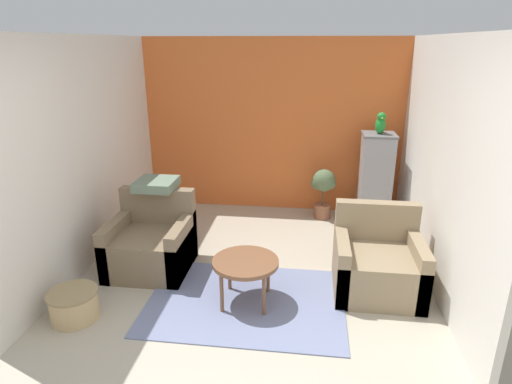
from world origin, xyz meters
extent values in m
plane|color=#B2A893|center=(0.00, 0.00, 0.00)|extent=(20.00, 20.00, 0.00)
cube|color=orange|center=(0.00, 3.60, 1.23)|extent=(3.81, 0.06, 2.47)
cube|color=silver|center=(-1.87, 1.78, 1.23)|extent=(0.06, 3.57, 2.47)
cube|color=silver|center=(1.87, 1.78, 1.23)|extent=(0.06, 3.57, 2.47)
cube|color=slate|center=(0.00, 1.01, 0.01)|extent=(1.89, 1.36, 0.01)
cylinder|color=brown|center=(0.00, 1.01, 0.43)|extent=(0.63, 0.63, 0.04)
cylinder|color=brown|center=(-0.19, 0.81, 0.21)|extent=(0.04, 0.04, 0.41)
cylinder|color=brown|center=(0.20, 0.81, 0.21)|extent=(0.04, 0.04, 0.41)
cylinder|color=brown|center=(-0.19, 1.20, 0.21)|extent=(0.04, 0.04, 0.41)
cylinder|color=brown|center=(0.20, 1.20, 0.21)|extent=(0.04, 0.04, 0.41)
cube|color=#7A664C|center=(-1.13, 1.50, 0.22)|extent=(0.85, 0.80, 0.44)
cube|color=#7A664C|center=(-1.13, 1.83, 0.64)|extent=(0.85, 0.14, 0.40)
cube|color=#7A664C|center=(-1.49, 1.50, 0.29)|extent=(0.12, 0.80, 0.58)
cube|color=#7A664C|center=(-0.77, 1.50, 0.29)|extent=(0.12, 0.80, 0.58)
cube|color=#8E7A5B|center=(1.28, 1.37, 0.22)|extent=(0.85, 0.80, 0.44)
cube|color=#8E7A5B|center=(1.28, 1.70, 0.64)|extent=(0.85, 0.14, 0.40)
cube|color=#8E7A5B|center=(0.91, 1.37, 0.29)|extent=(0.12, 0.80, 0.58)
cube|color=#8E7A5B|center=(1.64, 1.37, 0.29)|extent=(0.12, 0.80, 0.58)
cube|color=slate|center=(1.45, 3.12, 0.05)|extent=(0.57, 0.57, 0.09)
cube|color=#939399|center=(1.45, 3.12, 0.66)|extent=(0.41, 0.41, 1.14)
cube|color=slate|center=(1.45, 3.12, 1.25)|extent=(0.43, 0.43, 0.03)
ellipsoid|color=#1E842D|center=(1.45, 3.12, 1.37)|extent=(0.13, 0.16, 0.21)
sphere|color=#1E842D|center=(1.45, 3.10, 1.49)|extent=(0.11, 0.11, 0.11)
cone|color=gold|center=(1.45, 3.05, 1.48)|extent=(0.05, 0.05, 0.05)
cone|color=#1E842D|center=(1.45, 3.19, 1.35)|extent=(0.07, 0.14, 0.18)
cylinder|color=brown|center=(0.77, 3.24, 0.10)|extent=(0.23, 0.23, 0.20)
cylinder|color=brown|center=(0.77, 3.24, 0.33)|extent=(0.03, 0.03, 0.25)
sphere|color=#566B47|center=(0.77, 3.24, 0.56)|extent=(0.32, 0.32, 0.32)
sphere|color=#566B47|center=(0.68, 3.28, 0.51)|extent=(0.19, 0.19, 0.19)
sphere|color=#566B47|center=(0.85, 3.22, 0.52)|extent=(0.17, 0.17, 0.17)
cylinder|color=tan|center=(-1.50, 0.55, 0.14)|extent=(0.42, 0.42, 0.28)
cylinder|color=#957E57|center=(-1.50, 0.55, 0.27)|extent=(0.44, 0.44, 0.02)
cube|color=slate|center=(-1.13, 1.83, 0.89)|extent=(0.43, 0.43, 0.10)
camera|label=1|loc=(0.55, -2.52, 2.39)|focal=30.00mm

